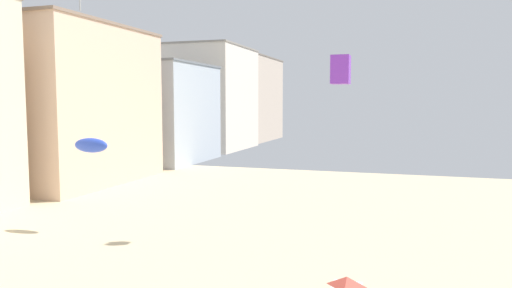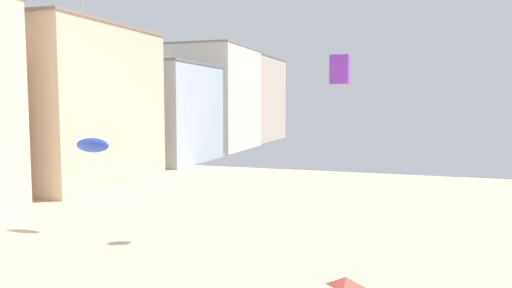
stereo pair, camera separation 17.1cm
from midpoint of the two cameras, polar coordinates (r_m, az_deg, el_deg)
The scene contains 6 objects.
boardwalk_hotel_mid at distance 58.10m, azimuth -21.81°, elevation 4.39°, with size 13.87×19.48×17.57m.
boardwalk_hotel_far at distance 74.85m, azimuth -11.85°, elevation 3.68°, with size 14.71×16.74×14.90m.
boardwalk_hotel_distant at distance 93.44m, azimuth -5.55°, elevation 5.49°, with size 14.01×19.05×19.71m.
boardwalk_hotel_furthest at distance 114.48m, azimuth -1.06°, elevation 5.40°, with size 11.95×22.35×19.62m.
kite_purple_box at distance 19.35m, azimuth 9.84°, elevation 8.76°, with size 0.72×0.72×1.14m.
kite_blue_parafoil at distance 35.92m, azimuth -19.28°, elevation -0.15°, with size 2.71×0.75×1.05m.
Camera 1 is at (8.29, -2.08, 9.06)m, focal length 33.41 mm.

